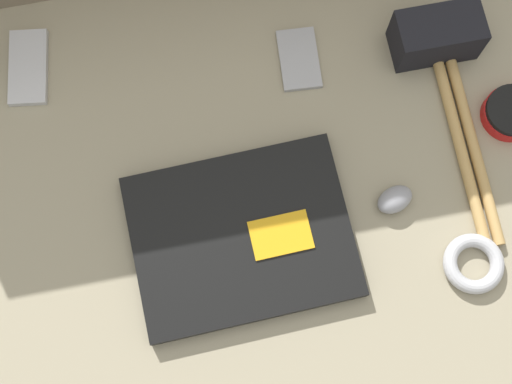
% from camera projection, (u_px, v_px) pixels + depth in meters
% --- Properties ---
extents(ground_plane, '(8.00, 8.00, 0.00)m').
position_uv_depth(ground_plane, '(256.00, 216.00, 1.24)').
color(ground_plane, '#38383D').
extents(couch_seat, '(1.07, 0.78, 0.15)m').
position_uv_depth(couch_seat, '(256.00, 206.00, 1.17)').
color(couch_seat, gray).
rests_on(couch_seat, ground_plane).
extents(laptop, '(0.33, 0.27, 0.03)m').
position_uv_depth(laptop, '(242.00, 237.00, 1.07)').
color(laptop, black).
rests_on(laptop, couch_seat).
extents(computer_mouse, '(0.07, 0.06, 0.03)m').
position_uv_depth(computer_mouse, '(395.00, 199.00, 1.08)').
color(computer_mouse, gray).
rests_on(computer_mouse, couch_seat).
extents(speaker_puck, '(0.09, 0.09, 0.03)m').
position_uv_depth(speaker_puck, '(511.00, 113.00, 1.12)').
color(speaker_puck, red).
rests_on(speaker_puck, couch_seat).
extents(phone_silver, '(0.07, 0.11, 0.01)m').
position_uv_depth(phone_silver, '(299.00, 59.00, 1.15)').
color(phone_silver, '#99999E').
rests_on(phone_silver, couch_seat).
extents(phone_black, '(0.08, 0.13, 0.01)m').
position_uv_depth(phone_black, '(28.00, 67.00, 1.15)').
color(phone_black, '#B7B7BC').
rests_on(phone_black, couch_seat).
extents(camera_pouch, '(0.14, 0.07, 0.08)m').
position_uv_depth(camera_pouch, '(437.00, 35.00, 1.12)').
color(camera_pouch, black).
rests_on(camera_pouch, couch_seat).
extents(cable_coil, '(0.09, 0.09, 0.02)m').
position_uv_depth(cable_coil, '(474.00, 264.00, 1.06)').
color(cable_coil, '#B2B2B7').
rests_on(cable_coil, couch_seat).
extents(drumstick_pair, '(0.04, 0.35, 0.02)m').
position_uv_depth(drumstick_pair, '(465.00, 138.00, 1.11)').
color(drumstick_pair, tan).
rests_on(drumstick_pair, couch_seat).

